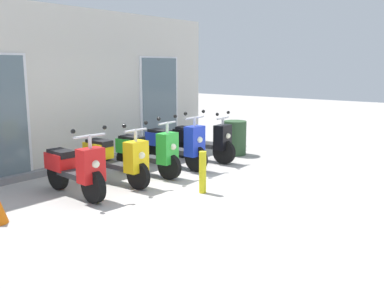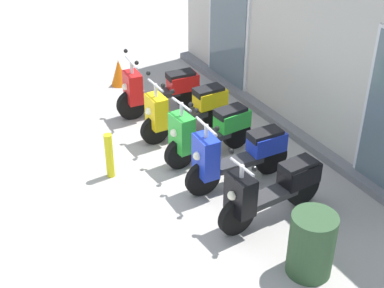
{
  "view_description": "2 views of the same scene",
  "coord_description": "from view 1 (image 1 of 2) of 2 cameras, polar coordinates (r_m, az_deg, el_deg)",
  "views": [
    {
      "loc": [
        -5.64,
        -4.48,
        2.08
      ],
      "look_at": [
        0.52,
        0.5,
        0.62
      ],
      "focal_mm": 39.78,
      "sensor_mm": 36.0,
      "label": 1
    },
    {
      "loc": [
        6.16,
        -2.52,
        4.62
      ],
      "look_at": [
        0.63,
        0.53,
        0.75
      ],
      "focal_mm": 51.43,
      "sensor_mm": 36.0,
      "label": 2
    }
  ],
  "objects": [
    {
      "name": "scooter_green",
      "position": [
        8.14,
        -5.93,
        -1.01
      ],
      "size": [
        0.55,
        1.54,
        1.19
      ],
      "color": "black",
      "rests_on": "ground_plane"
    },
    {
      "name": "scooter_yellow",
      "position": [
        7.64,
        -10.19,
        -1.86
      ],
      "size": [
        0.57,
        1.61,
        1.15
      ],
      "color": "black",
      "rests_on": "ground_plane"
    },
    {
      "name": "storefront_facade",
      "position": [
        9.35,
        -14.02,
        6.98
      ],
      "size": [
        7.39,
        0.5,
        3.24
      ],
      "color": "beige",
      "rests_on": "ground_plane"
    },
    {
      "name": "scooter_black",
      "position": [
        9.35,
        1.43,
        0.52
      ],
      "size": [
        0.52,
        1.63,
        1.12
      ],
      "color": "black",
      "rests_on": "ground_plane"
    },
    {
      "name": "curb_bollard",
      "position": [
        7.01,
        1.44,
        -3.81
      ],
      "size": [
        0.12,
        0.12,
        0.7
      ],
      "primitive_type": "cylinder",
      "color": "yellow",
      "rests_on": "ground_plane"
    },
    {
      "name": "scooter_red",
      "position": [
        7.08,
        -15.51,
        -3.22
      ],
      "size": [
        0.62,
        1.59,
        1.17
      ],
      "color": "black",
      "rests_on": "ground_plane"
    },
    {
      "name": "ground_plane",
      "position": [
        7.49,
        0.44,
        -5.64
      ],
      "size": [
        40.0,
        40.0,
        0.0
      ],
      "primitive_type": "plane",
      "color": "#A8A39E"
    },
    {
      "name": "scooter_blue",
      "position": [
        8.71,
        -2.19,
        0.01
      ],
      "size": [
        0.61,
        1.66,
        1.22
      ],
      "color": "black",
      "rests_on": "ground_plane"
    },
    {
      "name": "trash_bin",
      "position": [
        10.08,
        5.78,
        0.83
      ],
      "size": [
        0.53,
        0.53,
        0.8
      ],
      "primitive_type": "cylinder",
      "color": "#2D4C2D",
      "rests_on": "ground_plane"
    }
  ]
}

